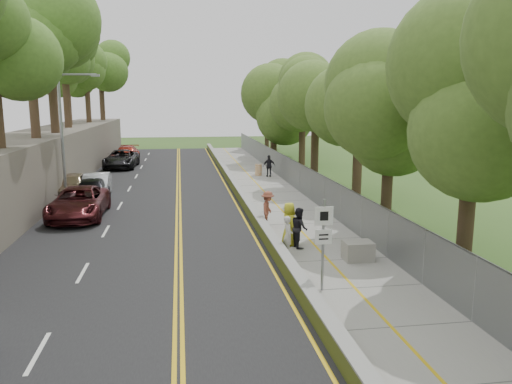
{
  "coord_description": "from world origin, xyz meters",
  "views": [
    {
      "loc": [
        -3.52,
        -18.3,
        6.3
      ],
      "look_at": [
        0.5,
        8.0,
        1.4
      ],
      "focal_mm": 35.0,
      "sensor_mm": 36.0,
      "label": 1
    }
  ],
  "objects": [
    {
      "name": "car_5",
      "position": [
        -9.0,
        15.09,
        0.81
      ],
      "size": [
        1.89,
        4.77,
        1.54
      ],
      "primitive_type": "imported",
      "rotation": [
        0.0,
        0.0,
        0.05
      ],
      "color": "silver",
      "rests_on": "road"
    },
    {
      "name": "car_3",
      "position": [
        -9.0,
        13.04,
        0.76
      ],
      "size": [
        2.3,
        5.04,
        1.43
      ],
      "primitive_type": "imported",
      "rotation": [
        0.0,
        0.0,
        0.06
      ],
      "color": "black",
      "rests_on": "road"
    },
    {
      "name": "jersey_barrier",
      "position": [
        0.25,
        15.0,
        0.3
      ],
      "size": [
        0.42,
        66.0,
        0.6
      ],
      "primitive_type": "cube",
      "color": "#AECF31",
      "rests_on": "ground"
    },
    {
      "name": "car_6",
      "position": [
        -9.0,
        29.69,
        0.87
      ],
      "size": [
        3.06,
        6.13,
        1.67
      ],
      "primitive_type": "imported",
      "rotation": [
        0.0,
        0.0,
        -0.05
      ],
      "color": "black",
      "rests_on": "road"
    },
    {
      "name": "painter_1",
      "position": [
        0.75,
        1.0,
        0.86
      ],
      "size": [
        0.43,
        0.61,
        1.62
      ],
      "primitive_type": "imported",
      "rotation": [
        0.0,
        0.0,
        1.5
      ],
      "color": "beige",
      "rests_on": "sidewalk"
    },
    {
      "name": "painter_3",
      "position": [
        0.75,
        5.72,
        0.95
      ],
      "size": [
        1.01,
        1.31,
        1.79
      ],
      "primitive_type": "imported",
      "rotation": [
        0.0,
        0.0,
        1.23
      ],
      "color": "brown",
      "rests_on": "sidewalk"
    },
    {
      "name": "concrete_block",
      "position": [
        3.35,
        -0.12,
        0.43
      ],
      "size": [
        1.13,
        0.85,
        0.75
      ],
      "primitive_type": "cube",
      "rotation": [
        0.0,
        0.0,
        0.0
      ],
      "color": "gray",
      "rests_on": "sidewalk"
    },
    {
      "name": "person_far",
      "position": [
        3.75,
        22.03,
        0.95
      ],
      "size": [
        1.07,
        0.49,
        1.79
      ],
      "primitive_type": "imported",
      "rotation": [
        0.0,
        0.0,
        3.19
      ],
      "color": "black",
      "rests_on": "sidewalk"
    },
    {
      "name": "rock_embankment",
      "position": [
        -13.5,
        15.0,
        2.0
      ],
      "size": [
        5.0,
        66.0,
        4.0
      ],
      "primitive_type": "cube",
      "color": "#595147",
      "rests_on": "ground"
    },
    {
      "name": "trees_fenceside",
      "position": [
        7.0,
        15.0,
        7.0
      ],
      "size": [
        7.0,
        66.0,
        14.0
      ],
      "primitive_type": null,
      "color": "#55782C",
      "rests_on": "ground"
    },
    {
      "name": "trees_embankment",
      "position": [
        -13.0,
        15.0,
        10.5
      ],
      "size": [
        6.4,
        66.0,
        13.0
      ],
      "primitive_type": null,
      "color": "#51802A",
      "rests_on": "rock_embankment"
    },
    {
      "name": "car_4",
      "position": [
        -10.6,
        15.37,
        0.83
      ],
      "size": [
        2.19,
        4.75,
        1.58
      ],
      "primitive_type": "imported",
      "rotation": [
        0.0,
        0.0,
        0.07
      ],
      "color": "tan",
      "rests_on": "road"
    },
    {
      "name": "chainlink_fence",
      "position": [
        4.65,
        15.0,
        1.0
      ],
      "size": [
        0.04,
        66.0,
        2.0
      ],
      "primitive_type": "cube",
      "color": "slate",
      "rests_on": "ground"
    },
    {
      "name": "painter_0",
      "position": [
        1.09,
        2.32,
        1.0
      ],
      "size": [
        0.79,
        1.04,
        1.9
      ],
      "primitive_type": "imported",
      "rotation": [
        0.0,
        0.0,
        1.79
      ],
      "color": "gold",
      "rests_on": "sidewalk"
    },
    {
      "name": "signpost",
      "position": [
        1.05,
        -3.02,
        1.96
      ],
      "size": [
        0.62,
        0.09,
        3.1
      ],
      "color": "gray",
      "rests_on": "sidewalk"
    },
    {
      "name": "road",
      "position": [
        -5.4,
        15.0,
        0.02
      ],
      "size": [
        11.2,
        66.0,
        0.04
      ],
      "primitive_type": "cube",
      "color": "black",
      "rests_on": "ground"
    },
    {
      "name": "sidewalk",
      "position": [
        2.55,
        15.0,
        0.03
      ],
      "size": [
        4.2,
        66.0,
        0.05
      ],
      "primitive_type": "cube",
      "color": "gray",
      "rests_on": "ground"
    },
    {
      "name": "painter_2",
      "position": [
        1.45,
        1.94,
        0.92
      ],
      "size": [
        0.74,
        0.91,
        1.75
      ],
      "primitive_type": "imported",
      "rotation": [
        0.0,
        0.0,
        1.66
      ],
      "color": "black",
      "rests_on": "sidewalk"
    },
    {
      "name": "ground",
      "position": [
        0.0,
        0.0,
        0.0
      ],
      "size": [
        140.0,
        140.0,
        0.0
      ],
      "primitive_type": "plane",
      "color": "#33511E",
      "rests_on": "ground"
    },
    {
      "name": "car_8",
      "position": [
        -9.62,
        40.18,
        0.7
      ],
      "size": [
        1.9,
        4.02,
        1.33
      ],
      "primitive_type": "imported",
      "rotation": [
        0.0,
        0.0,
        0.09
      ],
      "color": "white",
      "rests_on": "road"
    },
    {
      "name": "streetlight",
      "position": [
        -10.46,
        14.0,
        4.64
      ],
      "size": [
        2.52,
        0.22,
        8.0
      ],
      "color": "gray",
      "rests_on": "ground"
    },
    {
      "name": "construction_barrel",
      "position": [
        3.0,
        22.91,
        0.53
      ],
      "size": [
        0.58,
        0.58,
        0.95
      ],
      "primitive_type": "cylinder",
      "color": "orange",
      "rests_on": "sidewalk"
    },
    {
      "name": "car_7",
      "position": [
        -9.0,
        34.33,
        0.84
      ],
      "size": [
        2.52,
        5.62,
        1.6
      ],
      "primitive_type": "imported",
      "rotation": [
        0.0,
        0.0,
        -0.05
      ],
      "color": "maroon",
      "rests_on": "road"
    },
    {
      "name": "car_2",
      "position": [
        -9.0,
        9.16,
        0.86
      ],
      "size": [
        2.74,
        5.91,
        1.64
      ],
      "primitive_type": "imported",
      "rotation": [
        0.0,
        0.0,
        0.0
      ],
      "color": "#511B1E",
      "rests_on": "road"
    }
  ]
}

